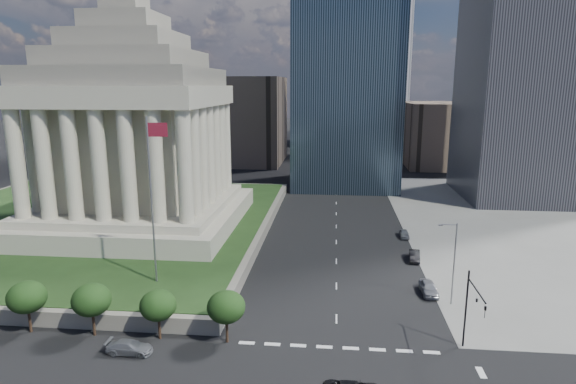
# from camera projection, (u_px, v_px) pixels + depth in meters

# --- Properties ---
(ground) EXTENTS (500.00, 500.00, 0.00)m
(ground) POSITION_uv_depth(u_px,v_px,m) (336.00, 180.00, 131.08)
(ground) COLOR black
(ground) RESTS_ON ground
(plaza_terrace) EXTENTS (66.00, 70.00, 1.80)m
(plaza_terrace) POSITION_uv_depth(u_px,v_px,m) (86.00, 224.00, 86.58)
(plaza_terrace) COLOR #626054
(plaza_terrace) RESTS_ON ground
(plaza_lawn) EXTENTS (64.00, 68.00, 0.10)m
(plaza_lawn) POSITION_uv_depth(u_px,v_px,m) (85.00, 219.00, 86.37)
(plaza_lawn) COLOR #1D3415
(plaza_lawn) RESTS_ON plaza_terrace
(war_memorial) EXTENTS (34.00, 34.00, 39.00)m
(war_memorial) POSITION_uv_depth(u_px,v_px,m) (132.00, 110.00, 79.15)
(war_memorial) COLOR #AFA993
(war_memorial) RESTS_ON plaza_lawn
(flagpole) EXTENTS (2.52, 0.24, 20.00)m
(flagpole) POSITION_uv_depth(u_px,v_px,m) (152.00, 192.00, 56.47)
(flagpole) COLOR slate
(flagpole) RESTS_ON plaza_lawn
(midrise_glass) EXTENTS (26.00, 26.00, 60.00)m
(midrise_glass) POSITION_uv_depth(u_px,v_px,m) (347.00, 66.00, 119.52)
(midrise_glass) COLOR black
(midrise_glass) RESTS_ON ground
(building_filler_ne) EXTENTS (20.00, 30.00, 20.00)m
(building_filler_ne) POSITION_uv_depth(u_px,v_px,m) (436.00, 134.00, 155.01)
(building_filler_ne) COLOR brown
(building_filler_ne) RESTS_ON ground
(building_filler_nw) EXTENTS (24.00, 30.00, 28.00)m
(building_filler_nw) POSITION_uv_depth(u_px,v_px,m) (247.00, 120.00, 160.04)
(building_filler_nw) COLOR brown
(building_filler_nw) RESTS_ON ground
(traffic_signal_ne) EXTENTS (0.30, 5.74, 8.00)m
(traffic_signal_ne) POSITION_uv_depth(u_px,v_px,m) (472.00, 305.00, 44.90)
(traffic_signal_ne) COLOR black
(traffic_signal_ne) RESTS_ON ground
(street_lamp_north) EXTENTS (2.13, 0.22, 10.00)m
(street_lamp_north) POSITION_uv_depth(u_px,v_px,m) (453.00, 259.00, 55.71)
(street_lamp_north) COLOR slate
(street_lamp_north) RESTS_ON ground
(suv_grey) EXTENTS (1.89, 4.52, 1.31)m
(suv_grey) POSITION_uv_depth(u_px,v_px,m) (129.00, 347.00, 46.36)
(suv_grey) COLOR slate
(suv_grey) RESTS_ON ground
(parked_sedan_near) EXTENTS (4.68, 2.02, 1.57)m
(parked_sedan_near) POSITION_uv_depth(u_px,v_px,m) (429.00, 288.00, 59.59)
(parked_sedan_near) COLOR gray
(parked_sedan_near) RESTS_ON ground
(parked_sedan_mid) EXTENTS (2.00, 4.45, 1.42)m
(parked_sedan_mid) POSITION_uv_depth(u_px,v_px,m) (414.00, 256.00, 71.12)
(parked_sedan_mid) COLOR black
(parked_sedan_mid) RESTS_ON ground
(parked_sedan_far) EXTENTS (1.66, 3.86, 1.30)m
(parked_sedan_far) POSITION_uv_depth(u_px,v_px,m) (404.00, 234.00, 81.85)
(parked_sedan_far) COLOR slate
(parked_sedan_far) RESTS_ON ground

